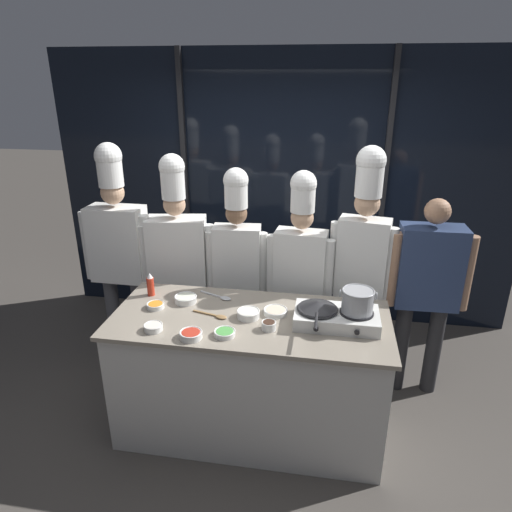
{
  "coord_description": "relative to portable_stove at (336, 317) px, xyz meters",
  "views": [
    {
      "loc": [
        0.48,
        -2.66,
        2.46
      ],
      "look_at": [
        0.0,
        0.25,
        1.27
      ],
      "focal_mm": 32.0,
      "sensor_mm": 36.0,
      "label": 1
    }
  ],
  "objects": [
    {
      "name": "stock_pot",
      "position": [
        0.13,
        0.0,
        0.13
      ],
      "size": [
        0.23,
        0.21,
        0.15
      ],
      "color": "#93969B",
      "rests_on": "portable_stove"
    },
    {
      "name": "ground_plane",
      "position": [
        -0.57,
        -0.01,
        -0.97
      ],
      "size": [
        24.0,
        24.0,
        0.0
      ],
      "primitive_type": "plane",
      "color": "#47423D"
    },
    {
      "name": "frying_pan",
      "position": [
        -0.13,
        -0.0,
        0.08
      ],
      "size": [
        0.27,
        0.47,
        0.05
      ],
      "color": "#232326",
      "rests_on": "portable_stove"
    },
    {
      "name": "serving_spoon_slotted",
      "position": [
        -0.83,
        0.24,
        -0.04
      ],
      "size": [
        0.27,
        0.14,
        0.02
      ],
      "color": "#B2B5BA",
      "rests_on": "demo_counter"
    },
    {
      "name": "window_wall_back",
      "position": [
        -0.57,
        1.81,
        0.38
      ],
      "size": [
        4.65,
        0.09,
        2.7
      ],
      "color": "black",
      "rests_on": "ground_plane"
    },
    {
      "name": "chef_pastry",
      "position": [
        -0.29,
        0.66,
        0.07
      ],
      "size": [
        0.53,
        0.25,
        1.8
      ],
      "rotation": [
        0.0,
        0.0,
        3.05
      ],
      "color": "#232326",
      "rests_on": "ground_plane"
    },
    {
      "name": "prep_bowl_bean_sprouts",
      "position": [
        -1.07,
        0.13,
        -0.02
      ],
      "size": [
        0.16,
        0.16,
        0.05
      ],
      "color": "white",
      "rests_on": "demo_counter"
    },
    {
      "name": "prep_bowl_scallions",
      "position": [
        -0.69,
        -0.26,
        -0.03
      ],
      "size": [
        0.14,
        0.14,
        0.03
      ],
      "color": "white",
      "rests_on": "demo_counter"
    },
    {
      "name": "demo_counter",
      "position": [
        -0.57,
        -0.01,
        -0.51
      ],
      "size": [
        1.89,
        0.82,
        0.92
      ],
      "color": "beige",
      "rests_on": "ground_plane"
    },
    {
      "name": "prep_bowl_soy_glaze",
      "position": [
        -0.43,
        -0.14,
        -0.02
      ],
      "size": [
        0.1,
        0.1,
        0.06
      ],
      "color": "white",
      "rests_on": "demo_counter"
    },
    {
      "name": "chef_apprentice",
      "position": [
        0.18,
        0.69,
        0.21
      ],
      "size": [
        0.5,
        0.27,
        1.99
      ],
      "rotation": [
        0.0,
        0.0,
        2.95
      ],
      "color": "#2D3856",
      "rests_on": "ground_plane"
    },
    {
      "name": "chef_line",
      "position": [
        -0.81,
        0.73,
        0.07
      ],
      "size": [
        0.5,
        0.23,
        1.79
      ],
      "rotation": [
        0.0,
        0.0,
        3.23
      ],
      "color": "#232326",
      "rests_on": "ground_plane"
    },
    {
      "name": "prep_bowl_chili_flakes",
      "position": [
        -0.89,
        -0.32,
        -0.02
      ],
      "size": [
        0.14,
        0.14,
        0.04
      ],
      "color": "white",
      "rests_on": "demo_counter"
    },
    {
      "name": "portable_stove",
      "position": [
        0.0,
        0.0,
        0.0
      ],
      "size": [
        0.55,
        0.32,
        0.1
      ],
      "color": "silver",
      "rests_on": "demo_counter"
    },
    {
      "name": "prep_bowl_onion",
      "position": [
        -1.16,
        -0.27,
        -0.02
      ],
      "size": [
        0.12,
        0.12,
        0.04
      ],
      "color": "white",
      "rests_on": "demo_counter"
    },
    {
      "name": "serving_spoon_solid",
      "position": [
        -0.8,
        -0.04,
        -0.04
      ],
      "size": [
        0.26,
        0.1,
        0.02
      ],
      "color": "olive",
      "rests_on": "demo_counter"
    },
    {
      "name": "prep_bowl_carrots",
      "position": [
        -1.25,
        0.02,
        -0.03
      ],
      "size": [
        0.12,
        0.12,
        0.04
      ],
      "color": "white",
      "rests_on": "demo_counter"
    },
    {
      "name": "person_guest",
      "position": [
        0.68,
        0.65,
        0.01
      ],
      "size": [
        0.62,
        0.25,
        1.63
      ],
      "rotation": [
        0.0,
        0.0,
        3.16
      ],
      "color": "#232326",
      "rests_on": "ground_plane"
    },
    {
      "name": "prep_bowl_garlic",
      "position": [
        -0.59,
        -0.01,
        -0.02
      ],
      "size": [
        0.16,
        0.16,
        0.05
      ],
      "color": "white",
      "rests_on": "demo_counter"
    },
    {
      "name": "chef_head",
      "position": [
        -1.83,
        0.7,
        0.14
      ],
      "size": [
        0.61,
        0.25,
        1.96
      ],
      "rotation": [
        0.0,
        0.0,
        3.13
      ],
      "color": "#4C4C51",
      "rests_on": "ground_plane"
    },
    {
      "name": "chef_sous",
      "position": [
        -1.32,
        0.72,
        0.07
      ],
      "size": [
        0.63,
        0.32,
        1.89
      ],
      "rotation": [
        0.0,
        0.0,
        3.31
      ],
      "color": "#232326",
      "rests_on": "ground_plane"
    },
    {
      "name": "squeeze_bottle_chili",
      "position": [
        -1.36,
        0.2,
        0.04
      ],
      "size": [
        0.05,
        0.05,
        0.18
      ],
      "color": "red",
      "rests_on": "demo_counter"
    },
    {
      "name": "prep_bowl_chicken",
      "position": [
        -0.41,
        0.07,
        -0.03
      ],
      "size": [
        0.17,
        0.17,
        0.04
      ],
      "color": "white",
      "rests_on": "demo_counter"
    }
  ]
}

